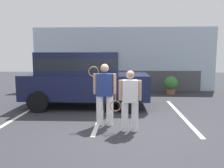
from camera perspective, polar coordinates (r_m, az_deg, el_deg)
ground_plane at (r=6.29m, az=2.47°, el=-10.97°), size 40.00×40.00×0.00m
parking_stripe_0 at (r=8.43m, az=-20.83°, el=-6.68°), size 0.12×4.40×0.01m
parking_stripe_1 at (r=7.76m, az=-2.64°, el=-7.39°), size 0.12×4.40×0.01m
parking_stripe_2 at (r=7.95m, az=16.72°, el=-7.34°), size 0.12×4.40×0.01m
house_frontage at (r=12.72m, az=2.77°, el=5.74°), size 9.96×0.40×3.45m
parked_suv at (r=8.71m, az=-7.08°, el=1.82°), size 4.63×2.23×2.05m
tennis_player_man at (r=6.37m, az=-1.87°, el=-2.38°), size 0.78×0.27×1.72m
tennis_player_woman at (r=5.89m, az=4.43°, el=-4.04°), size 0.85×0.25×1.58m
potted_plant_by_porch at (r=11.86m, az=14.46°, el=-0.06°), size 0.68×0.68×0.90m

